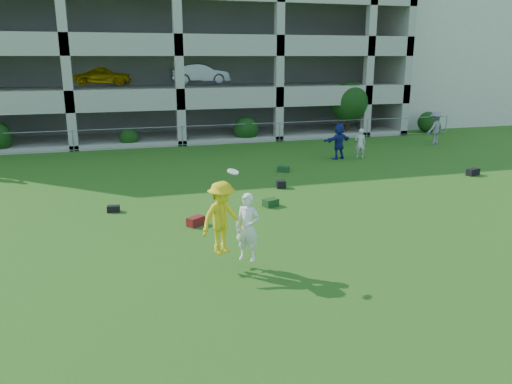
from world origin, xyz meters
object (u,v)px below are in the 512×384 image
object	(u,v)px
stucco_building	(434,57)
crate_d	(281,184)
bystander_d	(339,141)
parking_garage	(162,43)
bystander_f	(435,128)
frisbee_contest	(228,220)
bystander_e	(360,143)

from	to	relation	value
stucco_building	crate_d	world-z (taller)	stucco_building
bystander_d	parking_garage	xyz separation A→B (m)	(-7.09, 14.74, 5.11)
stucco_building	parking_garage	size ratio (longest dim) A/B	0.53
bystander_d	bystander_f	xyz separation A→B (m)	(7.42, 2.44, 0.07)
crate_d	stucco_building	bearing A→B (deg)	43.70
crate_d	parking_garage	distance (m)	20.43
stucco_building	parking_garage	xyz separation A→B (m)	(-23.00, -0.30, 1.01)
frisbee_contest	parking_garage	size ratio (longest dim) A/B	0.08
bystander_d	parking_garage	distance (m)	17.14
bystander_d	bystander_f	size ratio (longest dim) A/B	0.93
stucco_building	crate_d	xyz separation A→B (m)	(-20.65, -19.73, -4.85)
crate_d	frisbee_contest	distance (m)	8.17
bystander_e	bystander_f	xyz separation A→B (m)	(6.27, 2.55, 0.22)
bystander_f	frisbee_contest	bearing A→B (deg)	20.94
bystander_f	frisbee_contest	world-z (taller)	frisbee_contest
parking_garage	bystander_f	bearing A→B (deg)	-40.29
bystander_d	frisbee_contest	size ratio (longest dim) A/B	0.78
stucco_building	bystander_f	distance (m)	15.72
crate_d	parking_garage	xyz separation A→B (m)	(-2.36, 19.43, 5.86)
bystander_e	parking_garage	world-z (taller)	parking_garage
frisbee_contest	parking_garage	bearing A→B (deg)	86.81
bystander_e	frisbee_contest	xyz separation A→B (m)	(-9.72, -11.70, 0.52)
crate_d	bystander_e	bearing A→B (deg)	37.87
bystander_f	frisbee_contest	xyz separation A→B (m)	(-15.99, -14.26, 0.31)
stucco_building	crate_d	bearing A→B (deg)	-136.30
bystander_e	crate_d	size ratio (longest dim) A/B	4.35
frisbee_contest	bystander_f	bearing A→B (deg)	41.72
bystander_d	bystander_e	size ratio (longest dim) A/B	1.19
bystander_f	crate_d	bearing A→B (deg)	9.62
bystander_d	bystander_e	bearing A→B (deg)	157.58
bystander_d	bystander_f	world-z (taller)	bystander_f
crate_d	frisbee_contest	world-z (taller)	frisbee_contest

